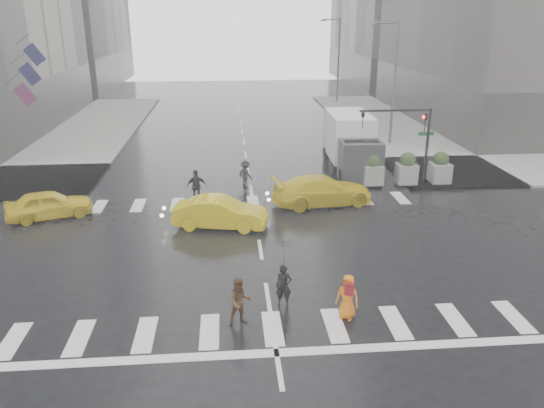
{
  "coord_description": "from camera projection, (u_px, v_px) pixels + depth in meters",
  "views": [
    {
      "loc": [
        -1.26,
        -20.44,
        9.45
      ],
      "look_at": [
        0.67,
        2.0,
        1.31
      ],
      "focal_mm": 35.0,
      "sensor_mm": 36.0,
      "label": 1
    }
  ],
  "objects": [
    {
      "name": "street_lamp_far",
      "position": [
        337.0,
        57.0,
        57.27
      ],
      "size": [
        2.15,
        0.22,
        9.0
      ],
      "color": "#59595B",
      "rests_on": "ground"
    },
    {
      "name": "road_markings",
      "position": [
        260.0,
        249.0,
        22.47
      ],
      "size": [
        18.0,
        48.0,
        0.01
      ],
      "primitive_type": null,
      "color": "silver",
      "rests_on": "ground"
    },
    {
      "name": "planter_east",
      "position": [
        440.0,
        168.0,
        30.71
      ],
      "size": [
        1.1,
        1.1,
        1.8
      ],
      "color": "gray",
      "rests_on": "ground"
    },
    {
      "name": "box_truck",
      "position": [
        352.0,
        142.0,
        32.98
      ],
      "size": [
        2.48,
        6.62,
        3.51
      ],
      "rotation": [
        0.0,
        0.0,
        -0.03
      ],
      "color": "white",
      "rests_on": "ground"
    },
    {
      "name": "sidewalk_ne",
      "position": [
        500.0,
        143.0,
        40.41
      ],
      "size": [
        35.0,
        35.0,
        0.15
      ],
      "primitive_type": "cube",
      "color": "gray",
      "rests_on": "ground"
    },
    {
      "name": "planter_mid",
      "position": [
        407.0,
        169.0,
        30.54
      ],
      "size": [
        1.1,
        1.1,
        1.8
      ],
      "color": "gray",
      "rests_on": "ground"
    },
    {
      "name": "traffic_signal_pole",
      "position": [
        411.0,
        131.0,
        29.61
      ],
      "size": [
        4.45,
        0.42,
        4.5
      ],
      "color": "black",
      "rests_on": "ground"
    },
    {
      "name": "street_lamp_near",
      "position": [
        393.0,
        79.0,
        38.53
      ],
      "size": [
        2.15,
        0.22,
        9.0
      ],
      "color": "#59595B",
      "rests_on": "ground"
    },
    {
      "name": "planter_west",
      "position": [
        373.0,
        170.0,
        30.38
      ],
      "size": [
        1.1,
        1.1,
        1.8
      ],
      "color": "gray",
      "rests_on": "ground"
    },
    {
      "name": "pedestrian_orange",
      "position": [
        348.0,
        297.0,
        17.17
      ],
      "size": [
        0.9,
        0.79,
        1.55
      ],
      "rotation": [
        0.0,
        0.0,
        -0.48
      ],
      "color": "orange",
      "rests_on": "ground"
    },
    {
      "name": "pedestrian_far_a",
      "position": [
        197.0,
        186.0,
        27.76
      ],
      "size": [
        1.14,
        0.8,
        1.79
      ],
      "primitive_type": "imported",
      "rotation": [
        0.0,
        0.0,
        3.31
      ],
      "color": "black",
      "rests_on": "ground"
    },
    {
      "name": "taxi_rear",
      "position": [
        322.0,
        190.0,
        27.55
      ],
      "size": [
        4.89,
        2.8,
        1.52
      ],
      "primitive_type": "imported",
      "rotation": [
        0.0,
        0.0,
        1.72
      ],
      "color": "yellow",
      "rests_on": "ground"
    },
    {
      "name": "ground",
      "position": [
        260.0,
        249.0,
        22.47
      ],
      "size": [
        120.0,
        120.0,
        0.0
      ],
      "primitive_type": "plane",
      "color": "black",
      "rests_on": "ground"
    },
    {
      "name": "taxi_mid",
      "position": [
        220.0,
        213.0,
        24.57
      ],
      "size": [
        4.54,
        2.33,
        1.43
      ],
      "primitive_type": "imported",
      "rotation": [
        0.0,
        0.0,
        1.37
      ],
      "color": "yellow",
      "rests_on": "ground"
    },
    {
      "name": "pedestrian_brown",
      "position": [
        240.0,
        302.0,
        16.84
      ],
      "size": [
        0.87,
        0.73,
        1.6
      ],
      "primitive_type": "imported",
      "rotation": [
        0.0,
        0.0,
        0.17
      ],
      "color": "#4D351B",
      "rests_on": "ground"
    },
    {
      "name": "pedestrian_black",
      "position": [
        284.0,
        262.0,
        17.6
      ],
      "size": [
        0.99,
        1.01,
        2.43
      ],
      "rotation": [
        0.0,
        0.0,
        -0.03
      ],
      "color": "black",
      "rests_on": "ground"
    },
    {
      "name": "pedestrian_far_b",
      "position": [
        246.0,
        174.0,
        30.2
      ],
      "size": [
        1.11,
        1.12,
        1.57
      ],
      "primitive_type": "imported",
      "rotation": [
        0.0,
        0.0,
        2.33
      ],
      "color": "black",
      "rests_on": "ground"
    },
    {
      "name": "flag_cluster",
      "position": [
        25.0,
        71.0,
        36.67
      ],
      "size": [
        2.87,
        3.06,
        4.69
      ],
      "color": "#59595B",
      "rests_on": "ground"
    },
    {
      "name": "taxi_front",
      "position": [
        49.0,
        204.0,
        25.75
      ],
      "size": [
        4.31,
        2.84,
        1.36
      ],
      "primitive_type": "imported",
      "rotation": [
        0.0,
        0.0,
        1.91
      ],
      "color": "yellow",
      "rests_on": "ground"
    }
  ]
}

